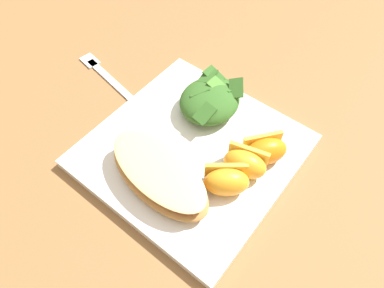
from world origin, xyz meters
The scene contains 8 objects.
ground centered at (0.00, 0.00, 0.00)m, with size 3.00×3.00×0.00m, color olive.
white_plate centered at (0.00, 0.00, 0.01)m, with size 0.28×0.28×0.02m, color white.
cheesy_pizza_bread centered at (-0.07, 0.00, 0.03)m, with size 0.10×0.18×0.04m.
green_salad_pile centered at (0.08, 0.03, 0.04)m, with size 0.10×0.09×0.05m.
orange_wedge_front centered at (-0.02, -0.08, 0.04)m, with size 0.07×0.07×0.04m.
orange_wedge_middle centered at (0.01, -0.08, 0.04)m, with size 0.05×0.07×0.04m.
orange_wedge_rear centered at (0.05, -0.09, 0.04)m, with size 0.07×0.07×0.04m.
metal_fork centered at (0.03, 0.22, 0.00)m, with size 0.05×0.19×0.01m.
Camera 1 is at (-0.23, -0.18, 0.44)m, focal length 32.87 mm.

